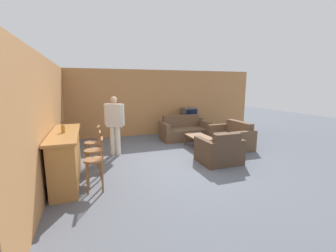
{
  "coord_description": "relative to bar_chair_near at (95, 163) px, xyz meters",
  "views": [
    {
      "loc": [
        -2.29,
        -5.12,
        2.01
      ],
      "look_at": [
        -0.16,
        0.84,
        0.85
      ],
      "focal_mm": 24.0,
      "sensor_mm": 36.0,
      "label": 1
    }
  ],
  "objects": [
    {
      "name": "wall_left",
      "position": [
        -0.89,
        2.17,
        0.76
      ],
      "size": [
        0.08,
        8.69,
        2.6
      ],
      "color": "#B27A47",
      "rests_on": "ground_plane"
    },
    {
      "name": "bottle",
      "position": [
        -0.57,
        0.63,
        0.61
      ],
      "size": [
        0.08,
        0.08,
        0.22
      ],
      "color": "#B27A23",
      "rests_on": "bar_counter"
    },
    {
      "name": "armchair_near",
      "position": [
        3.1,
        0.55,
        -0.24
      ],
      "size": [
        1.01,
        0.89,
        0.84
      ],
      "color": "#4C3828",
      "rests_on": "ground_plane"
    },
    {
      "name": "tv",
      "position": [
        3.89,
        4.14,
        0.31
      ],
      "size": [
        0.55,
        0.49,
        0.45
      ],
      "color": "#4C4C4C",
      "rests_on": "tv_unit"
    },
    {
      "name": "person_by_window",
      "position": [
        0.63,
        2.17,
        0.41
      ],
      "size": [
        0.54,
        0.38,
        1.69
      ],
      "color": "silver",
      "rests_on": "ground_plane"
    },
    {
      "name": "tv_unit",
      "position": [
        3.89,
        4.15,
        -0.23
      ],
      "size": [
        1.04,
        0.53,
        0.62
      ],
      "color": "black",
      "rests_on": "ground_plane"
    },
    {
      "name": "loveseat_right",
      "position": [
        4.33,
        1.77,
        -0.24
      ],
      "size": [
        0.86,
        1.48,
        0.83
      ],
      "color": "brown",
      "rests_on": "ground_plane"
    },
    {
      "name": "bar_chair_near",
      "position": [
        0.0,
        0.0,
        0.0
      ],
      "size": [
        0.4,
        0.4,
        1.03
      ],
      "color": "brown",
      "rests_on": "ground_plane"
    },
    {
      "name": "ground_plane",
      "position": [
        2.23,
        0.82,
        -0.54
      ],
      "size": [
        24.0,
        24.0,
        0.0
      ],
      "primitive_type": "plane",
      "color": "#565B66"
    },
    {
      "name": "coffee_table",
      "position": [
        3.24,
        1.97,
        -0.2
      ],
      "size": [
        0.61,
        1.09,
        0.39
      ],
      "color": "brown",
      "rests_on": "ground_plane"
    },
    {
      "name": "wall_back",
      "position": [
        2.23,
        4.51,
        0.76
      ],
      "size": [
        9.4,
        0.08,
        2.6
      ],
      "color": "#B27A47",
      "rests_on": "ground_plane"
    },
    {
      "name": "bar_chair_mid",
      "position": [
        0.0,
        0.65,
        0.0
      ],
      "size": [
        0.39,
        0.39,
        1.03
      ],
      "color": "brown",
      "rests_on": "ground_plane"
    },
    {
      "name": "bar_chair_far",
      "position": [
        -0.0,
        1.35,
        0.0
      ],
      "size": [
        0.45,
        0.45,
        1.03
      ],
      "color": "brown",
      "rests_on": "ground_plane"
    },
    {
      "name": "bar_counter",
      "position": [
        -0.56,
        0.68,
        -0.01
      ],
      "size": [
        0.55,
        2.08,
        1.05
      ],
      "color": "#A87038",
      "rests_on": "ground_plane"
    },
    {
      "name": "couch_far",
      "position": [
        3.28,
        3.28,
        -0.24
      ],
      "size": [
        1.75,
        0.94,
        0.86
      ],
      "color": "brown",
      "rests_on": "ground_plane"
    }
  ]
}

